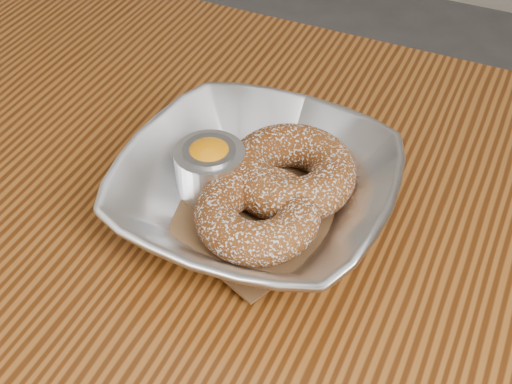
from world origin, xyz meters
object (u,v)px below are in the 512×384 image
at_px(serving_bowl, 256,193).
at_px(ramekin, 210,167).
at_px(donut_back, 291,172).
at_px(donut_front, 257,214).

bearing_deg(serving_bowl, ramekin, 168.85).
xyz_separation_m(donut_back, ramekin, (-0.07, -0.03, 0.00)).
relative_size(serving_bowl, donut_back, 2.04).
distance_m(serving_bowl, donut_back, 0.04).
relative_size(donut_front, ramekin, 1.69).
relative_size(serving_bowl, donut_front, 2.22).
distance_m(donut_front, ramekin, 0.07).
relative_size(serving_bowl, ramekin, 3.76).
height_order(serving_bowl, donut_back, serving_bowl).
relative_size(donut_back, donut_front, 1.09).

